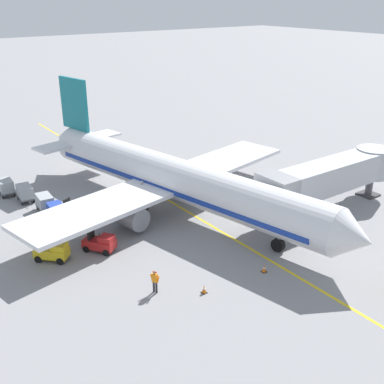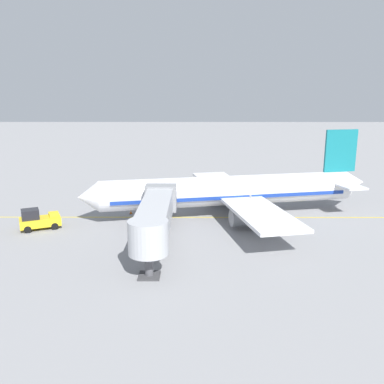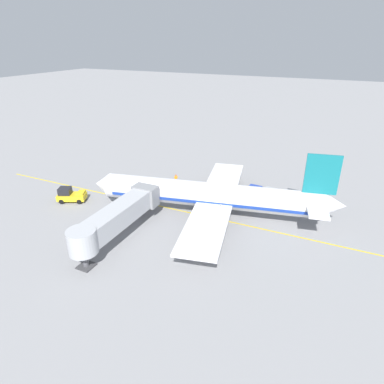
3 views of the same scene
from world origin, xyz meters
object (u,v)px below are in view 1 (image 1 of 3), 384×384
object	(u,v)px
baggage_tug_lead	(53,252)
baggage_tug_trailing	(100,243)
ground_crew_wing_walker	(155,280)
baggage_cart_front	(57,211)
jet_bridge	(331,176)
safety_cone_nose_left	(264,269)
baggage_cart_second_in_train	(45,202)
baggage_cart_tail_end	(6,186)
baggage_tug_spare	(74,209)
parked_airliner	(173,178)
safety_cone_nose_right	(204,289)
baggage_cart_third_in_train	(25,192)

from	to	relation	value
baggage_tug_lead	baggage_tug_trailing	distance (m)	3.62
ground_crew_wing_walker	baggage_cart_front	bearing A→B (deg)	-85.10
jet_bridge	baggage_cart_front	distance (m)	24.83
baggage_cart_front	safety_cone_nose_left	world-z (taller)	baggage_cart_front
baggage_tug_lead	baggage_cart_front	distance (m)	6.89
baggage_tug_trailing	baggage_cart_second_in_train	size ratio (longest dim) A/B	0.93
baggage_cart_front	baggage_tug_lead	bearing A→B (deg)	66.21
jet_bridge	baggage_cart_tail_end	distance (m)	31.59
baggage_tug_spare	safety_cone_nose_left	bearing A→B (deg)	113.50
parked_airliner	baggage_tug_lead	bearing A→B (deg)	9.95
parked_airliner	safety_cone_nose_left	bearing A→B (deg)	87.00
ground_crew_wing_walker	baggage_cart_tail_end	bearing A→B (deg)	-82.39
baggage_tug_lead	baggage_tug_spare	world-z (taller)	same
baggage_tug_trailing	baggage_cart_tail_end	world-z (taller)	baggage_tug_trailing
jet_bridge	ground_crew_wing_walker	bearing A→B (deg)	5.49
baggage_cart_front	ground_crew_wing_walker	xyz separation A→B (m)	(-1.24, 14.49, 0.00)
baggage_tug_trailing	safety_cone_nose_right	bearing A→B (deg)	108.65
baggage_tug_trailing	baggage_tug_lead	bearing A→B (deg)	-13.62
baggage_cart_second_in_train	ground_crew_wing_walker	distance (m)	17.26
baggage_cart_second_in_train	baggage_cart_third_in_train	size ratio (longest dim) A/B	1.00
baggage_cart_third_in_train	ground_crew_wing_walker	xyz separation A→B (m)	(-2.08, 20.62, 0.00)
baggage_tug_trailing	baggage_cart_second_in_train	bearing A→B (deg)	-85.11
jet_bridge	baggage_tug_lead	xyz separation A→B (m)	(24.04, -6.27, -2.74)
baggage_tug_trailing	parked_airliner	bearing A→B (deg)	-161.25
baggage_cart_second_in_train	safety_cone_nose_right	distance (m)	19.62
baggage_cart_front	ground_crew_wing_walker	world-z (taller)	ground_crew_wing_walker
baggage_tug_spare	safety_cone_nose_right	size ratio (longest dim) A/B	4.67
jet_bridge	safety_cone_nose_left	xyz separation A→B (m)	(12.23, 4.38, -3.17)
baggage_cart_front	baggage_cart_tail_end	size ratio (longest dim) A/B	1.00
baggage_tug_spare	safety_cone_nose_right	world-z (taller)	baggage_tug_spare
parked_airliner	baggage_cart_front	xyz separation A→B (m)	(9.71, -4.11, -2.24)
baggage_cart_tail_end	safety_cone_nose_left	world-z (taller)	baggage_cart_tail_end
jet_bridge	safety_cone_nose_left	bearing A→B (deg)	19.71
baggage_cart_front	baggage_cart_third_in_train	world-z (taller)	same
baggage_tug_trailing	baggage_cart_tail_end	distance (m)	16.16
baggage_cart_third_in_train	baggage_cart_tail_end	bearing A→B (deg)	-68.85
baggage_cart_second_in_train	baggage_cart_tail_end	distance (m)	6.34
baggage_cart_second_in_train	safety_cone_nose_right	bearing A→B (deg)	101.76
safety_cone_nose_left	safety_cone_nose_right	world-z (taller)	same
baggage_tug_spare	jet_bridge	bearing A→B (deg)	147.29
parked_airliner	baggage_cart_tail_end	world-z (taller)	parked_airliner
baggage_cart_second_in_train	baggage_cart_tail_end	size ratio (longest dim) A/B	1.00
baggage_tug_spare	safety_cone_nose_left	xyz separation A→B (m)	(-7.38, 16.98, -0.42)
baggage_cart_tail_end	safety_cone_nose_right	distance (m)	25.95
baggage_tug_spare	baggage_tug_lead	bearing A→B (deg)	54.96
baggage_tug_lead	baggage_tug_spare	size ratio (longest dim) A/B	0.95
baggage_tug_lead	safety_cone_nose_left	xyz separation A→B (m)	(-11.82, 10.65, -0.42)
baggage_tug_lead	baggage_cart_tail_end	xyz separation A→B (m)	(-0.91, -15.10, 0.24)
baggage_tug_spare	parked_airliner	bearing A→B (deg)	152.83
jet_bridge	baggage_cart_front	bearing A→B (deg)	-30.58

